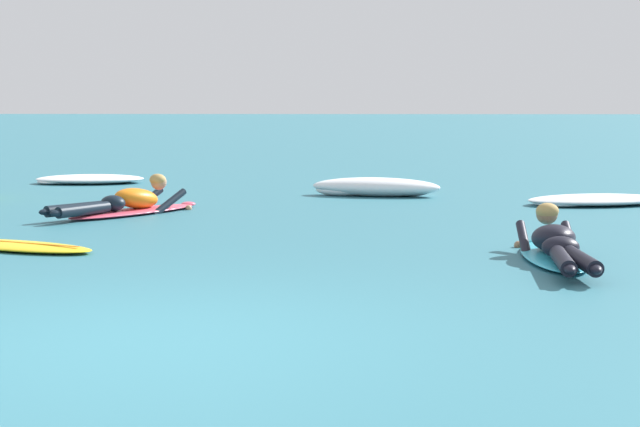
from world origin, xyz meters
The scene contains 7 objects.
ground_plane centered at (0.00, 10.00, 0.00)m, with size 120.00×120.00×0.00m, color #2D6B7A.
surfer_near centered at (3.27, 3.24, 0.14)m, with size 0.61×2.53×0.54m.
surfer_far centered at (-1.45, 7.00, 0.14)m, with size 1.77×2.30×0.55m.
drifting_surfboard centered at (-1.96, 3.92, 0.03)m, with size 1.89×1.25×0.16m.
whitewater_front centered at (-3.06, 11.76, 0.07)m, with size 1.93×1.20×0.15m.
whitewater_mid_left centered at (4.80, 8.41, 0.07)m, with size 2.16×1.41×0.14m.
whitewater_mid_right centered at (1.78, 9.59, 0.13)m, with size 2.03×1.02×0.28m.
Camera 1 is at (1.35, -6.76, 1.56)m, focal length 61.31 mm.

